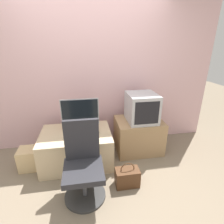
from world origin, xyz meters
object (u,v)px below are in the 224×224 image
object	(u,v)px
keyboard	(80,134)
mouse	(97,133)
main_monitor	(80,114)
office_chair	(83,167)
crt_tv	(142,108)
handbag	(127,177)
cardboard_box_lower	(29,159)

from	to	relation	value
keyboard	mouse	xyz separation A→B (m)	(0.25, -0.02, 0.01)
main_monitor	office_chair	distance (m)	0.84
mouse	office_chair	size ratio (longest dim) A/B	0.07
main_monitor	keyboard	size ratio (longest dim) A/B	1.55
crt_tv	handbag	xyz separation A→B (m)	(-0.41, -0.77, -0.67)
crt_tv	office_chair	distance (m)	1.32
main_monitor	cardboard_box_lower	world-z (taller)	main_monitor
office_chair	handbag	distance (m)	0.62
main_monitor	mouse	bearing A→B (deg)	-35.06
office_chair	cardboard_box_lower	distance (m)	1.04
mouse	cardboard_box_lower	distance (m)	1.09
mouse	crt_tv	size ratio (longest dim) A/B	0.14
keyboard	office_chair	distance (m)	0.62
cardboard_box_lower	handbag	xyz separation A→B (m)	(1.37, -0.58, -0.04)
keyboard	main_monitor	bearing A→B (deg)	81.75
keyboard	mouse	distance (m)	0.25
mouse	office_chair	xyz separation A→B (m)	(-0.22, -0.59, -0.13)
crt_tv	cardboard_box_lower	xyz separation A→B (m)	(-1.78, -0.19, -0.63)
mouse	cardboard_box_lower	size ratio (longest dim) A/B	0.21
mouse	main_monitor	bearing A→B (deg)	144.94
crt_tv	main_monitor	bearing A→B (deg)	-176.75
office_chair	handbag	size ratio (longest dim) A/B	2.72
keyboard	handbag	distance (m)	0.91
main_monitor	office_chair	size ratio (longest dim) A/B	0.59
main_monitor	cardboard_box_lower	bearing A→B (deg)	-170.33
handbag	crt_tv	bearing A→B (deg)	61.79
main_monitor	crt_tv	distance (m)	0.99
office_chair	handbag	xyz separation A→B (m)	(0.56, 0.03, -0.27)
keyboard	mouse	bearing A→B (deg)	-4.25
office_chair	main_monitor	bearing A→B (deg)	91.06
office_chair	handbag	bearing A→B (deg)	3.39
mouse	handbag	xyz separation A→B (m)	(0.34, -0.55, -0.40)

